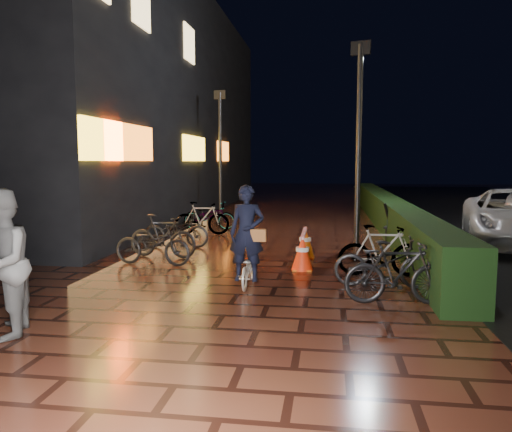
% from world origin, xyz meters
% --- Properties ---
extents(ground, '(80.00, 80.00, 0.00)m').
position_xyz_m(ground, '(0.00, 0.00, 0.00)').
color(ground, '#381911').
rests_on(ground, ground).
extents(hedge, '(0.70, 20.00, 1.00)m').
position_xyz_m(hedge, '(3.30, 8.00, 0.50)').
color(hedge, black).
rests_on(hedge, ground).
extents(bystander_person, '(0.97, 1.07, 1.82)m').
position_xyz_m(bystander_person, '(-2.46, -3.45, 0.91)').
color(bystander_person, '#555457').
rests_on(bystander_person, ground).
extents(storefront_block, '(12.09, 22.00, 9.00)m').
position_xyz_m(storefront_block, '(-9.50, 11.50, 4.50)').
color(storefront_block, black).
rests_on(storefront_block, ground).
extents(lamp_post_hedge, '(0.48, 0.21, 5.08)m').
position_xyz_m(lamp_post_hedge, '(2.16, 4.02, 2.79)').
color(lamp_post_hedge, black).
rests_on(lamp_post_hedge, ground).
extents(lamp_post_sf, '(0.45, 0.14, 4.67)m').
position_xyz_m(lamp_post_sf, '(-2.49, 9.00, 2.57)').
color(lamp_post_sf, black).
rests_on(lamp_post_sf, ground).
extents(cyclist, '(0.63, 1.22, 1.75)m').
position_xyz_m(cyclist, '(0.07, -0.55, 0.65)').
color(cyclist, silver).
rests_on(cyclist, ground).
extents(traffic_barrier, '(0.44, 1.71, 0.69)m').
position_xyz_m(traffic_barrier, '(0.94, 1.52, 0.34)').
color(traffic_barrier, red).
rests_on(traffic_barrier, ground).
extents(cart_assembly, '(0.72, 0.61, 1.08)m').
position_xyz_m(cart_assembly, '(3.18, 4.46, 0.55)').
color(cart_assembly, black).
rests_on(cart_assembly, ground).
extents(parked_bikes_storefront, '(1.87, 6.09, 0.96)m').
position_xyz_m(parked_bikes_storefront, '(-2.24, 3.45, 0.45)').
color(parked_bikes_storefront, black).
rests_on(parked_bikes_storefront, ground).
extents(parked_bikes_hedge, '(1.77, 2.44, 0.96)m').
position_xyz_m(parked_bikes_hedge, '(2.42, -0.34, 0.46)').
color(parked_bikes_hedge, black).
rests_on(parked_bikes_hedge, ground).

